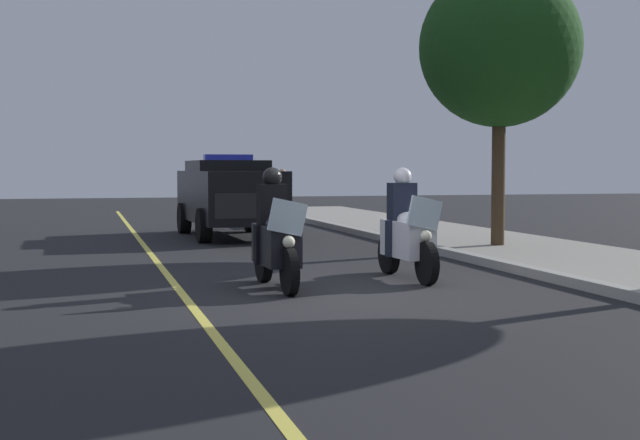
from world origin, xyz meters
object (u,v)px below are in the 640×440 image
(police_motorcycle_lead_left, at_px, (275,239))
(cyclist_background, at_px, (283,198))
(police_suv, at_px, (229,194))
(tree_far_back, at_px, (500,48))
(police_motorcycle_lead_right, at_px, (407,234))

(police_motorcycle_lead_left, xyz_separation_m, cyclist_background, (-12.72, 2.99, 0.14))
(police_suv, relative_size, cyclist_background, 2.82)
(police_suv, relative_size, tree_far_back, 0.86)
(police_motorcycle_lead_left, bearing_deg, police_motorcycle_lead_right, 102.47)
(police_motorcycle_lead_right, distance_m, police_suv, 8.96)
(police_motorcycle_lead_left, bearing_deg, cyclist_background, 166.76)
(tree_far_back, bearing_deg, police_motorcycle_lead_left, -51.88)
(police_motorcycle_lead_right, xyz_separation_m, cyclist_background, (-12.24, 0.82, 0.14))
(police_motorcycle_lead_right, distance_m, cyclist_background, 12.27)
(police_motorcycle_lead_left, bearing_deg, police_suv, 174.70)
(police_motorcycle_lead_left, distance_m, cyclist_background, 13.07)
(tree_far_back, bearing_deg, cyclist_background, -161.38)
(cyclist_background, distance_m, tree_far_back, 9.28)
(police_motorcycle_lead_right, height_order, tree_far_back, tree_far_back)
(tree_far_back, bearing_deg, police_motorcycle_lead_right, -41.62)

